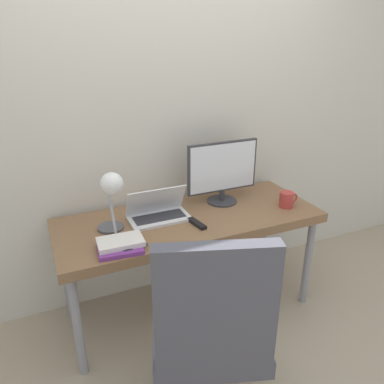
{
  "coord_description": "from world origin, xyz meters",
  "views": [
    {
      "loc": [
        -0.85,
        -1.63,
        1.77
      ],
      "look_at": [
        0.0,
        0.29,
        0.9
      ],
      "focal_mm": 35.0,
      "sensor_mm": 36.0,
      "label": 1
    }
  ],
  "objects_px": {
    "mug": "(287,199)",
    "desk_lamp": "(112,192)",
    "laptop": "(158,212)",
    "game_controller": "(126,247)",
    "book_stack": "(120,245)",
    "monitor": "(223,171)",
    "office_chair": "(210,326)"
  },
  "relations": [
    {
      "from": "office_chair",
      "to": "laptop",
      "type": "bearing_deg",
      "value": 86.04
    },
    {
      "from": "laptop",
      "to": "mug",
      "type": "xyz_separation_m",
      "value": [
        0.85,
        -0.18,
        0.01
      ]
    },
    {
      "from": "monitor",
      "to": "mug",
      "type": "xyz_separation_m",
      "value": [
        0.36,
        -0.25,
        -0.17
      ]
    },
    {
      "from": "desk_lamp",
      "to": "book_stack",
      "type": "height_order",
      "value": "desk_lamp"
    },
    {
      "from": "laptop",
      "to": "desk_lamp",
      "type": "xyz_separation_m",
      "value": [
        -0.3,
        -0.14,
        0.24
      ]
    },
    {
      "from": "monitor",
      "to": "game_controller",
      "type": "bearing_deg",
      "value": -154.98
    },
    {
      "from": "laptop",
      "to": "office_chair",
      "type": "height_order",
      "value": "office_chair"
    },
    {
      "from": "mug",
      "to": "desk_lamp",
      "type": "bearing_deg",
      "value": 178.0
    },
    {
      "from": "book_stack",
      "to": "game_controller",
      "type": "bearing_deg",
      "value": -39.93
    },
    {
      "from": "laptop",
      "to": "game_controller",
      "type": "bearing_deg",
      "value": -134.33
    },
    {
      "from": "monitor",
      "to": "mug",
      "type": "distance_m",
      "value": 0.47
    },
    {
      "from": "mug",
      "to": "laptop",
      "type": "bearing_deg",
      "value": 168.11
    },
    {
      "from": "desk_lamp",
      "to": "mug",
      "type": "relative_size",
      "value": 2.92
    },
    {
      "from": "office_chair",
      "to": "game_controller",
      "type": "xyz_separation_m",
      "value": [
        -0.22,
        0.57,
        0.15
      ]
    },
    {
      "from": "mug",
      "to": "monitor",
      "type": "bearing_deg",
      "value": 145.14
    },
    {
      "from": "desk_lamp",
      "to": "monitor",
      "type": "bearing_deg",
      "value": 14.82
    },
    {
      "from": "laptop",
      "to": "monitor",
      "type": "distance_m",
      "value": 0.53
    },
    {
      "from": "game_controller",
      "to": "laptop",
      "type": "bearing_deg",
      "value": 45.67
    },
    {
      "from": "laptop",
      "to": "monitor",
      "type": "bearing_deg",
      "value": 8.34
    },
    {
      "from": "laptop",
      "to": "book_stack",
      "type": "bearing_deg",
      "value": -139.22
    },
    {
      "from": "desk_lamp",
      "to": "book_stack",
      "type": "bearing_deg",
      "value": -91.35
    },
    {
      "from": "laptop",
      "to": "desk_lamp",
      "type": "bearing_deg",
      "value": -155.6
    },
    {
      "from": "laptop",
      "to": "office_chair",
      "type": "relative_size",
      "value": 0.35
    },
    {
      "from": "book_stack",
      "to": "monitor",
      "type": "bearing_deg",
      "value": 22.93
    },
    {
      "from": "game_controller",
      "to": "mug",
      "type": "bearing_deg",
      "value": 5.52
    },
    {
      "from": "office_chair",
      "to": "mug",
      "type": "height_order",
      "value": "office_chair"
    },
    {
      "from": "laptop",
      "to": "office_chair",
      "type": "bearing_deg",
      "value": -93.96
    },
    {
      "from": "monitor",
      "to": "office_chair",
      "type": "distance_m",
      "value": 1.13
    },
    {
      "from": "monitor",
      "to": "office_chair",
      "type": "xyz_separation_m",
      "value": [
        -0.55,
        -0.93,
        -0.36
      ]
    },
    {
      "from": "book_stack",
      "to": "desk_lamp",
      "type": "bearing_deg",
      "value": 88.65
    },
    {
      "from": "monitor",
      "to": "game_controller",
      "type": "xyz_separation_m",
      "value": [
        -0.77,
        -0.36,
        -0.21
      ]
    },
    {
      "from": "desk_lamp",
      "to": "game_controller",
      "type": "relative_size",
      "value": 3.08
    }
  ]
}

